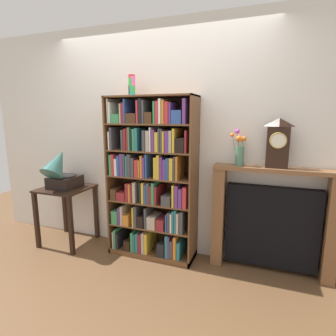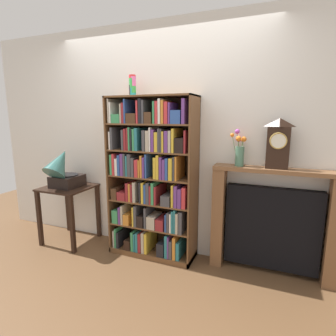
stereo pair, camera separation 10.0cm
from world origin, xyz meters
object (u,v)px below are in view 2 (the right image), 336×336
Objects in this scene: cup_stack at (133,86)px; gramophone at (63,170)px; fireplace_mantel at (272,223)px; flower_vase at (239,150)px; bookshelf at (152,181)px; side_table_left at (69,199)px; mantel_clock at (278,143)px.

cup_stack reaches higher than gramophone.
fireplace_mantel is 0.79m from flower_vase.
flower_vase is (0.92, 0.09, 0.38)m from bookshelf.
gramophone reaches higher than fireplace_mantel.
bookshelf is 2.49× the size of side_table_left.
flower_vase is at bearing 5.74° from bookshelf.
gramophone is at bearing -90.00° from side_table_left.
bookshelf is at bearing -175.19° from fireplace_mantel.
side_table_left is at bearing 90.00° from gramophone.
bookshelf is 7.99× the size of cup_stack.
flower_vase is (-0.35, -0.01, 0.71)m from fireplace_mantel.
gramophone is 1.13× the size of mantel_clock.
side_table_left is at bearing -172.24° from cup_stack.
gramophone is 2.08m from flower_vase.
gramophone is (0.00, -0.06, 0.39)m from side_table_left.
mantel_clock reaches higher than side_table_left.
side_table_left is 2.16m from flower_vase.
fireplace_mantel is at bearing 4.64° from side_table_left.
bookshelf reaches higher than fireplace_mantel.
flower_vase reaches higher than side_table_left.
cup_stack is at bearing -177.22° from fireplace_mantel.
gramophone is (-0.88, -0.18, -0.96)m from cup_stack.
fireplace_mantel is at bearing 2.78° from cup_stack.
gramophone is at bearing -173.85° from fireplace_mantel.
cup_stack is (-0.24, 0.03, 1.03)m from bookshelf.
mantel_clock is at bearing 5.68° from gramophone.
flower_vase is (-0.35, 0.01, -0.08)m from mantel_clock.
bookshelf is at bearing 7.66° from gramophone.
bookshelf is 3.78× the size of mantel_clock.
side_table_left is 2.40m from fireplace_mantel.
bookshelf is at bearing -176.08° from mantel_clock.
flower_vase is at bearing 5.03° from side_table_left.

